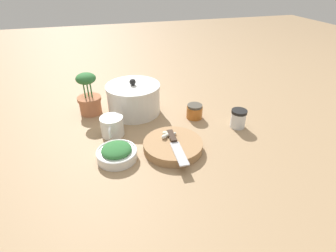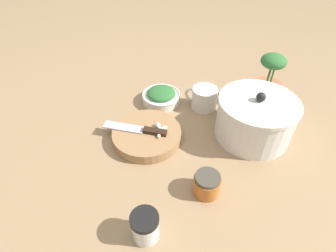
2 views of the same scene
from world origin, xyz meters
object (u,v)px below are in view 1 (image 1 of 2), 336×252
(chef_knife, at_px, (175,145))
(spice_jar, at_px, (238,119))
(herb_bowl, at_px, (117,153))
(stock_pot, at_px, (134,99))
(coffee_mug, at_px, (112,127))
(potted_herb, at_px, (89,97))
(honey_jar, at_px, (194,111))
(cutting_board, at_px, (173,146))
(garlic_cloves, at_px, (167,135))

(chef_knife, xyz_separation_m, spice_jar, (0.31, 0.11, 0.00))
(herb_bowl, distance_m, stock_pot, 0.35)
(coffee_mug, bearing_deg, potted_herb, 109.72)
(stock_pot, bearing_deg, honey_jar, -26.40)
(honey_jar, distance_m, stock_pot, 0.28)
(cutting_board, xyz_separation_m, stock_pot, (-0.09, 0.33, 0.05))
(cutting_board, relative_size, chef_knife, 1.05)
(garlic_cloves, height_order, potted_herb, potted_herb)
(spice_jar, bearing_deg, potted_herb, 153.30)
(coffee_mug, bearing_deg, cutting_board, -38.02)
(spice_jar, xyz_separation_m, stock_pot, (-0.40, 0.25, 0.03))
(chef_knife, bearing_deg, spice_jar, -159.01)
(chef_knife, relative_size, herb_bowl, 1.44)
(garlic_cloves, height_order, herb_bowl, herb_bowl)
(coffee_mug, xyz_separation_m, honey_jar, (0.37, 0.04, -0.01))
(potted_herb, bearing_deg, cutting_board, -53.17)
(spice_jar, bearing_deg, stock_pot, 147.95)
(coffee_mug, height_order, stock_pot, stock_pot)
(herb_bowl, distance_m, potted_herb, 0.39)
(chef_knife, height_order, garlic_cloves, garlic_cloves)
(spice_jar, relative_size, honey_jar, 1.11)
(spice_jar, relative_size, potted_herb, 0.41)
(stock_pot, bearing_deg, chef_knife, -75.85)
(herb_bowl, distance_m, spice_jar, 0.52)
(chef_knife, relative_size, potted_herb, 1.08)
(honey_jar, height_order, stock_pot, stock_pot)
(chef_knife, xyz_separation_m, stock_pot, (-0.09, 0.35, 0.03))
(coffee_mug, distance_m, honey_jar, 0.37)
(cutting_board, xyz_separation_m, honey_jar, (0.16, 0.21, 0.01))
(potted_herb, bearing_deg, herb_bowl, -78.42)
(stock_pot, relative_size, potted_herb, 1.26)
(garlic_cloves, bearing_deg, herb_bowl, -169.11)
(coffee_mug, distance_m, stock_pot, 0.21)
(cutting_board, xyz_separation_m, herb_bowl, (-0.21, 0.00, 0.01))
(spice_jar, bearing_deg, coffee_mug, 171.10)
(garlic_cloves, xyz_separation_m, coffee_mug, (-0.19, 0.12, -0.00))
(honey_jar, bearing_deg, herb_bowl, -151.10)
(cutting_board, distance_m, coffee_mug, 0.26)
(garlic_cloves, distance_m, honey_jar, 0.24)
(stock_pot, bearing_deg, coffee_mug, -124.86)
(garlic_cloves, bearing_deg, coffee_mug, 147.84)
(chef_knife, distance_m, potted_herb, 0.50)
(chef_knife, relative_size, honey_jar, 2.93)
(coffee_mug, bearing_deg, garlic_cloves, -32.16)
(chef_knife, bearing_deg, potted_herb, -52.61)
(cutting_board, relative_size, stock_pot, 0.91)
(potted_herb, bearing_deg, garlic_cloves, -51.34)
(cutting_board, distance_m, stock_pot, 0.34)
(garlic_cloves, xyz_separation_m, herb_bowl, (-0.19, -0.04, -0.02))
(chef_knife, height_order, potted_herb, potted_herb)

